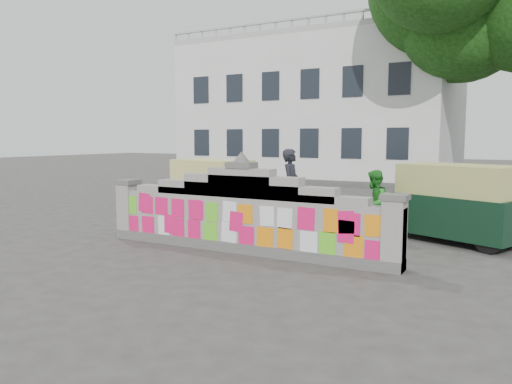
% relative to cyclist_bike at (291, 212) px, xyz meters
% --- Properties ---
extents(ground, '(100.00, 100.00, 0.00)m').
position_rel_cyclist_bike_xyz_m(ground, '(-0.04, -2.22, -0.52)').
color(ground, '#383533').
rests_on(ground, ground).
extents(parapet_wall, '(6.48, 0.44, 2.01)m').
position_rel_cyclist_bike_xyz_m(parapet_wall, '(-0.04, -2.23, 0.23)').
color(parapet_wall, '#4C4C49').
rests_on(parapet_wall, ground).
extents(building, '(16.00, 10.00, 8.90)m').
position_rel_cyclist_bike_xyz_m(building, '(-7.04, 19.76, 3.49)').
color(building, silver).
rests_on(building, ground).
extents(cyclist_bike, '(2.07, 0.99, 1.04)m').
position_rel_cyclist_bike_xyz_m(cyclist_bike, '(0.00, 0.00, 0.00)').
color(cyclist_bike, black).
rests_on(cyclist_bike, ground).
extents(cyclist_rider, '(0.52, 0.70, 1.77)m').
position_rel_cyclist_bike_xyz_m(cyclist_rider, '(-0.00, 0.00, 0.36)').
color(cyclist_rider, black).
rests_on(cyclist_rider, ground).
extents(pedestrian, '(0.62, 0.78, 1.56)m').
position_rel_cyclist_bike_xyz_m(pedestrian, '(1.89, 0.37, 0.26)').
color(pedestrian, '#258A26').
rests_on(pedestrian, ground).
extents(rickshaw_left, '(3.04, 1.88, 1.63)m').
position_rel_cyclist_bike_xyz_m(rickshaw_left, '(-3.27, 1.59, 0.32)').
color(rickshaw_left, black).
rests_on(rickshaw_left, ground).
extents(rickshaw_right, '(3.15, 2.33, 1.69)m').
position_rel_cyclist_bike_xyz_m(rickshaw_right, '(3.55, 0.95, 0.36)').
color(rickshaw_right, black).
rests_on(rickshaw_right, ground).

